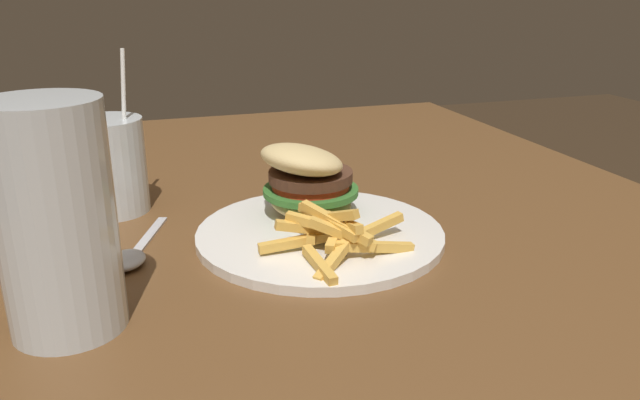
# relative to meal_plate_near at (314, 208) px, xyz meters

# --- Properties ---
(meal_plate_near) EXTENTS (0.26, 0.26, 0.10)m
(meal_plate_near) POSITION_rel_meal_plate_near_xyz_m (0.00, 0.00, 0.00)
(meal_plate_near) COLOR white
(meal_plate_near) RESTS_ON dining_table
(beer_glass) EXTENTS (0.09, 0.09, 0.18)m
(beer_glass) POSITION_rel_meal_plate_near_xyz_m (-0.13, 0.25, 0.06)
(beer_glass) COLOR silver
(beer_glass) RESTS_ON dining_table
(juice_glass) EXTENTS (0.09, 0.09, 0.19)m
(juice_glass) POSITION_rel_meal_plate_near_xyz_m (0.14, 0.21, 0.02)
(juice_glass) COLOR silver
(juice_glass) RESTS_ON dining_table
(spoon) EXTENTS (0.15, 0.07, 0.01)m
(spoon) POSITION_rel_meal_plate_near_xyz_m (-0.02, 0.20, -0.02)
(spoon) COLOR silver
(spoon) RESTS_ON dining_table
(condiment_caddy) EXTENTS (0.10, 0.09, 0.14)m
(condiment_caddy) POSITION_rel_meal_plate_near_xyz_m (0.13, 0.30, 0.03)
(condiment_caddy) COLOR brown
(condiment_caddy) RESTS_ON dining_table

